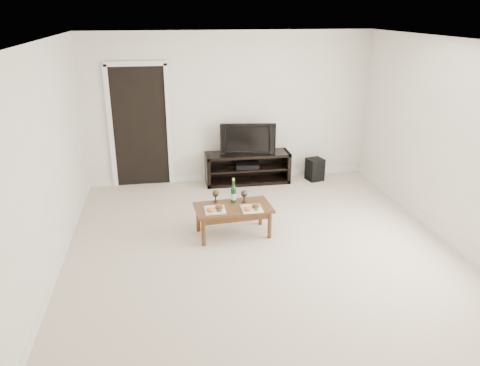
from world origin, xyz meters
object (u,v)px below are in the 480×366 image
at_px(television, 248,138).
at_px(subwoofer, 315,169).
at_px(media_console, 248,168).
at_px(coffee_table, 233,221).

bearing_deg(television, subwoofer, 4.54).
relative_size(media_console, subwoofer, 3.71).
distance_m(television, coffee_table, 2.16).
distance_m(subwoofer, coffee_table, 2.63).
bearing_deg(coffee_table, subwoofer, 47.02).
bearing_deg(coffee_table, media_console, 74.14).
relative_size(media_console, television, 1.55).
height_order(television, subwoofer, television).
distance_m(media_console, television, 0.55).
relative_size(media_console, coffee_table, 1.45).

